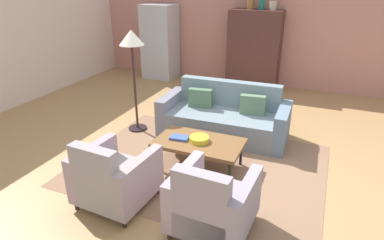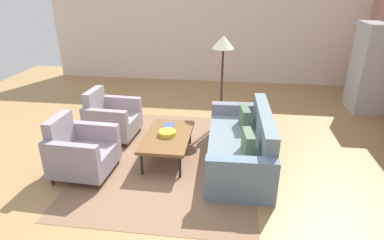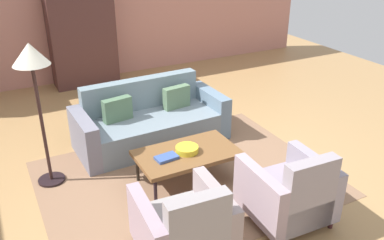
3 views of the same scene
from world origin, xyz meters
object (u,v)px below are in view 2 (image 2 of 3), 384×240
(coffee_table, at_px, (168,137))
(fruit_bowl, at_px, (167,133))
(armchair_left, at_px, (110,119))
(floor_lamp, at_px, (223,51))
(book_stack, at_px, (169,126))
(refrigerator, at_px, (373,68))
(couch, at_px, (244,146))
(armchair_right, at_px, (80,152))

(coffee_table, bearing_deg, fruit_bowl, -0.00)
(armchair_left, bearing_deg, floor_lamp, 117.69)
(fruit_bowl, bearing_deg, book_stack, -172.55)
(refrigerator, bearing_deg, fruit_bowl, -55.78)
(book_stack, xyz_separation_m, floor_lamp, (-1.19, 0.80, 1.02))
(armchair_left, bearing_deg, refrigerator, 115.38)
(book_stack, bearing_deg, couch, 77.20)
(couch, height_order, fruit_bowl, couch)
(fruit_bowl, bearing_deg, armchair_right, -62.96)
(coffee_table, distance_m, book_stack, 0.29)
(book_stack, height_order, floor_lamp, floor_lamp)
(couch, bearing_deg, armchair_left, 73.93)
(couch, bearing_deg, floor_lamp, 14.35)
(book_stack, distance_m, refrigerator, 4.59)
(fruit_bowl, height_order, book_stack, fruit_bowl)
(book_stack, bearing_deg, coffee_table, 7.49)
(armchair_left, bearing_deg, coffee_table, 66.08)
(couch, height_order, armchair_right, armchair_right)
(couch, distance_m, coffee_table, 1.19)
(coffee_table, height_order, armchair_left, armchair_left)
(armchair_left, xyz_separation_m, floor_lamp, (-0.87, 1.93, 1.10))
(floor_lamp, bearing_deg, armchair_left, -65.76)
(refrigerator, height_order, floor_lamp, refrigerator)
(couch, distance_m, refrigerator, 3.81)
(coffee_table, relative_size, fruit_bowl, 4.41)
(coffee_table, bearing_deg, armchair_left, -117.38)
(book_stack, relative_size, floor_lamp, 0.16)
(armchair_left, bearing_deg, fruit_bowl, 66.01)
(armchair_right, distance_m, refrigerator, 6.01)
(armchair_right, bearing_deg, floor_lamp, 139.60)
(armchair_left, xyz_separation_m, book_stack, (0.32, 1.13, 0.08))
(fruit_bowl, bearing_deg, coffee_table, 180.00)
(fruit_bowl, height_order, floor_lamp, floor_lamp)
(refrigerator, distance_m, floor_lamp, 3.36)
(armchair_right, bearing_deg, couch, 106.88)
(book_stack, bearing_deg, armchair_left, -105.99)
(armchair_left, distance_m, book_stack, 1.18)
(fruit_bowl, relative_size, refrigerator, 0.15)
(armchair_right, height_order, refrigerator, refrigerator)
(coffee_table, height_order, book_stack, book_stack)
(couch, height_order, refrigerator, refrigerator)
(coffee_table, relative_size, armchair_right, 1.36)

